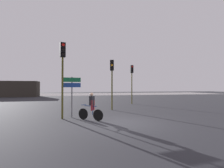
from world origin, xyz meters
name	(u,v)px	position (x,y,z in m)	size (l,w,h in m)	color
ground_plane	(124,123)	(0.00, 0.00, 0.00)	(120.00, 120.00, 0.00)	#28282D
water_strip	(82,94)	(0.00, 39.44, 0.00)	(80.00, 16.00, 0.01)	gray
distant_building	(15,89)	(-13.90, 29.44, 1.57)	(8.88, 4.00, 3.14)	#2D2823
traffic_light_center	(112,75)	(0.59, 5.40, 2.97)	(0.37, 0.39, 4.26)	#4C4719
traffic_light_near_left	(63,66)	(-3.32, 1.99, 3.24)	(0.38, 0.40, 4.69)	#4C4719
traffic_light_far_right	(132,77)	(4.03, 10.04, 3.11)	(0.35, 0.36, 4.48)	#4C4719
direction_sign_post	(72,89)	(-2.75, 2.34, 1.79)	(1.10, 0.16, 2.60)	slate
cyclist	(91,106)	(-1.64, 1.14, 0.82)	(1.33, 1.14, 1.62)	black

